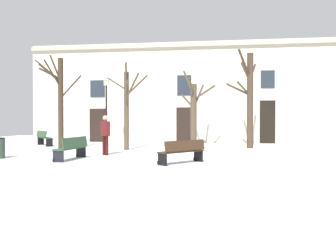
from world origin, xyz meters
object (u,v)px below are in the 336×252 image
Objects in this scene: tree_right_of_center at (127,107)px; bench_near_center_tree at (72,148)px; tree_center at (249,96)px; person_by_shop_door at (105,133)px; streetlamp at (106,104)px; bench_near_lamp at (44,138)px; tree_left_of_center at (60,99)px; bench_facing_shops at (182,151)px; tree_near_facade at (194,111)px.

tree_right_of_center reaches higher than bench_near_center_tree.
person_by_shop_door is (-6.53, -4.71, -1.85)m from tree_center.
bench_near_lamp is (-3.51, -0.96, -1.97)m from streetlamp.
tree_center is 3.13× the size of bench_near_lamp.
bench_near_center_tree is at bearing -59.81° from tree_left_of_center.
bench_near_center_tree is at bearing -138.25° from tree_center.
bench_facing_shops is at bearing 177.79° from person_by_shop_door.
streetlamp is 2.35× the size of bench_facing_shops.
streetlamp is 2.41× the size of bench_near_lamp.
tree_center is at bearing 13.81° from tree_left_of_center.
tree_near_facade is 0.85× the size of tree_center.
person_by_shop_door is (1.80, -5.77, -1.50)m from streetlamp.
tree_right_of_center is 2.62× the size of bench_near_lamp.
streetlamp is 2.10× the size of bench_near_center_tree.
person_by_shop_door reaches higher than bench_facing_shops.
tree_near_facade reaches higher than person_by_shop_door.
streetlamp is at bearing 123.79° from tree_right_of_center.
bench_near_lamp is at bearing 130.88° from tree_left_of_center.
tree_right_of_center is at bearing -105.87° from bench_facing_shops.
tree_near_facade is at bearing 39.15° from tree_right_of_center.
bench_facing_shops is at bearing 87.22° from bench_near_center_tree.
tree_center is at bearing -11.49° from tree_near_facade.
tree_center reaches higher than person_by_shop_door.
bench_near_center_tree is at bearing -82.18° from streetlamp.
tree_right_of_center is 0.84× the size of tree_center.
person_by_shop_door is (-3.49, -5.32, -1.05)m from tree_near_facade.
tree_near_facade is 8.95m from bench_near_lamp.
streetlamp is 2.34× the size of person_by_shop_door.
bench_near_lamp is 7.19m from person_by_shop_door.
person_by_shop_door is at bearing -82.95° from bench_facing_shops.
bench_facing_shops is at bearing -89.42° from tree_near_facade.
streetlamp is (1.36, 3.45, -0.13)m from tree_left_of_center.
tree_right_of_center is at bearing -162.21° from tree_center.
tree_near_facade is 2.66× the size of bench_near_lamp.
bench_near_center_tree is 4.37m from bench_facing_shops.
person_by_shop_door is (5.31, -4.81, 0.48)m from bench_near_lamp.
bench_near_center_tree is (-1.02, -4.49, -1.74)m from tree_right_of_center.
streetlamp is 6.23m from person_by_shop_door.
tree_left_of_center reaches higher than tree_near_facade.
bench_near_center_tree is (1.04, -7.57, -2.00)m from streetlamp.
tree_left_of_center is 2.96× the size of bench_near_lamp.
streetlamp is 7.90m from bench_near_center_tree.
tree_left_of_center reaches higher than bench_near_lamp.
tree_near_facade is 5.33m from streetlamp.
tree_near_facade is at bearing -138.12° from bench_facing_shops.
tree_right_of_center is 4.17m from tree_near_facade.
bench_near_center_tree is (2.40, -4.12, -2.12)m from tree_left_of_center.
tree_near_facade reaches higher than bench_near_center_tree.
tree_left_of_center is 2.87× the size of person_by_shop_door.
tree_right_of_center is 6.20m from bench_near_lamp.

